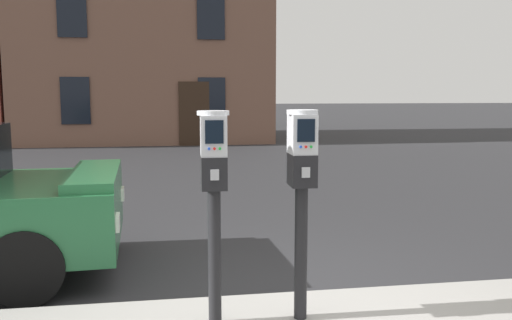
% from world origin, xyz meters
% --- Properties ---
extents(ground_plane, '(160.00, 160.00, 0.00)m').
position_xyz_m(ground_plane, '(0.00, 0.00, 0.00)').
color(ground_plane, '#28282B').
extents(parking_meter_near_kerb, '(0.22, 0.25, 1.48)m').
position_xyz_m(parking_meter_near_kerb, '(-0.50, -0.30, 1.16)').
color(parking_meter_near_kerb, black).
rests_on(parking_meter_near_kerb, sidewalk_slab).
extents(parking_meter_twin_adjacent, '(0.22, 0.25, 1.48)m').
position_xyz_m(parking_meter_twin_adjacent, '(0.11, -0.30, 1.16)').
color(parking_meter_twin_adjacent, black).
rests_on(parking_meter_twin_adjacent, sidewalk_slab).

